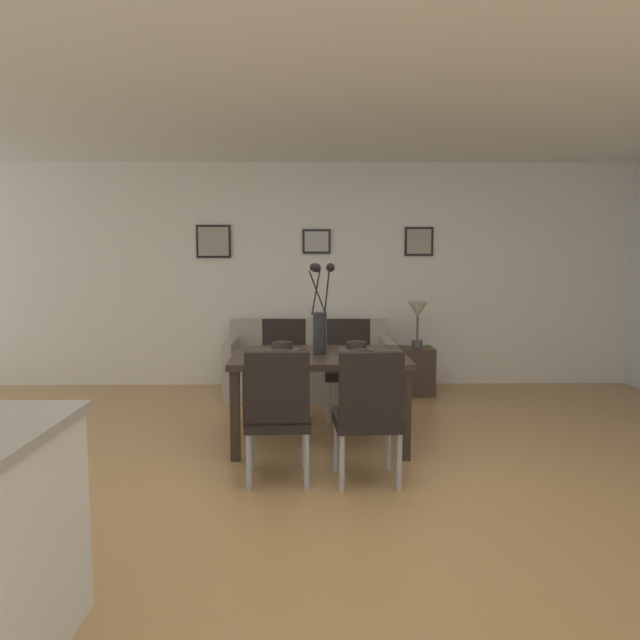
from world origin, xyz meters
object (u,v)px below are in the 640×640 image
dining_chair_far_left (369,410)px  bowl_far_right (356,345)px  bowl_far_left (361,353)px  framed_picture_center (317,241)px  dining_table (320,364)px  bowl_near_left (280,354)px  centerpiece_vase (320,319)px  table_lamp (418,314)px  dining_chair_near_right (283,363)px  framed_picture_left (214,241)px  dining_chair_far_right (349,362)px  framed_picture_right (419,241)px  sofa (309,369)px  side_table (417,371)px  bowl_near_right (282,345)px  dining_chair_near_left (278,410)px

dining_chair_far_left → bowl_far_right: bearing=89.8°
dining_chair_far_left → bowl_far_left: 0.74m
framed_picture_center → dining_table: bearing=-90.0°
dining_chair_far_left → bowl_near_left: dining_chair_far_left is taller
centerpiece_vase → bowl_far_right: centerpiece_vase is taller
table_lamp → framed_picture_center: 1.45m
dining_chair_near_right → bowl_near_left: 1.12m
bowl_far_left → framed_picture_left: size_ratio=0.43×
dining_chair_far_right → table_lamp: 1.24m
framed_picture_left → framed_picture_right: bearing=0.0°
dining_chair_far_right → sofa: 0.98m
dining_chair_near_right → side_table: (1.44, 0.84, -0.25)m
centerpiece_vase → bowl_far_left: 0.45m
bowl_far_right → side_table: 1.77m
framed_picture_center → bowl_far_right: bearing=-81.1°
side_table → framed_picture_right: bearing=79.8°
dining_table → side_table: bearing=57.3°
bowl_near_right → centerpiece_vase: bearing=-34.6°
sofa → side_table: (1.19, -0.02, -0.02)m
dining_chair_far_right → table_lamp: table_lamp is taller
framed_picture_left → bowl_far_right: bearing=-53.0°
bowl_far_left → sofa: bowl_far_left is taller
dining_chair_far_left → bowl_far_right: (0.00, 1.12, 0.27)m
dining_chair_far_right → sofa: bearing=113.4°
dining_table → side_table: size_ratio=2.69×
framed_picture_center → dining_chair_far_left: bearing=-84.3°
centerpiece_vase → bowl_near_right: size_ratio=4.32×
dining_table → side_table: 2.08m
bowl_far_left → framed_picture_center: framed_picture_center is taller
sofa → framed_picture_right: size_ratio=5.40×
dining_chair_far_left → table_lamp: size_ratio=1.80×
dining_chair_near_left → side_table: dining_chair_near_left is taller
bowl_far_right → framed_picture_left: framed_picture_left is taller
bowl_far_right → sofa: 1.65m
bowl_near_left → dining_chair_far_right: bearing=60.9°
dining_chair_far_right → framed_picture_left: framed_picture_left is taller
table_lamp → framed_picture_left: framed_picture_left is taller
dining_chair_far_right → framed_picture_center: 1.82m
framed_picture_left → dining_chair_far_left: bearing=-64.3°
dining_chair_near_right → bowl_near_left: dining_chair_near_right is taller
dining_chair_near_left → framed_picture_right: bearing=64.3°
bowl_far_left → table_lamp: bearing=67.9°
bowl_near_left → bowl_near_right: 0.44m
sofa → table_lamp: size_ratio=3.54×
dining_chair_near_right → sofa: bearing=74.0°
sofa → side_table: size_ratio=3.47×
bowl_near_right → framed_picture_center: (0.32, 2.00, 0.91)m
bowl_far_right → framed_picture_center: size_ratio=0.52×
dining_chair_near_right → centerpiece_vase: 1.06m
dining_chair_near_right → bowl_far_left: dining_chair_near_right is taller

